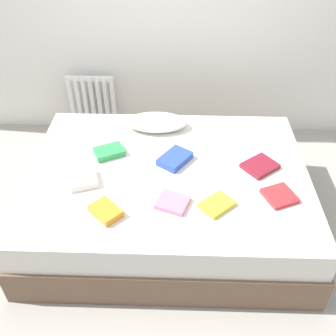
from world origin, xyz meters
name	(u,v)px	position (x,y,z in m)	size (l,w,h in m)	color
ground_plane	(168,219)	(0.00, 0.00, 0.00)	(8.00, 8.00, 0.00)	#9E998E
bed	(168,196)	(0.00, 0.00, 0.25)	(2.00, 1.50, 0.50)	brown
radiator	(92,100)	(-0.77, 1.20, 0.37)	(0.45, 0.04, 0.49)	white
pillow	(156,122)	(-0.11, 0.54, 0.55)	(0.49, 0.27, 0.11)	white
textbook_orange	(106,211)	(-0.37, -0.43, 0.52)	(0.19, 0.14, 0.05)	orange
textbook_green	(109,152)	(-0.44, 0.17, 0.52)	(0.21, 0.15, 0.05)	green
textbook_red	(279,196)	(0.73, -0.25, 0.52)	(0.19, 0.18, 0.03)	red
textbook_maroon	(260,166)	(0.65, 0.05, 0.52)	(0.23, 0.18, 0.03)	maroon
textbook_white	(83,180)	(-0.57, -0.14, 0.52)	(0.19, 0.18, 0.05)	white
textbook_pink	(173,203)	(0.04, -0.33, 0.51)	(0.19, 0.17, 0.03)	pink
textbook_yellow	(217,205)	(0.32, -0.34, 0.51)	(0.20, 0.14, 0.03)	yellow
textbook_blue	(175,159)	(0.05, 0.10, 0.53)	(0.24, 0.16, 0.05)	#2847B7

